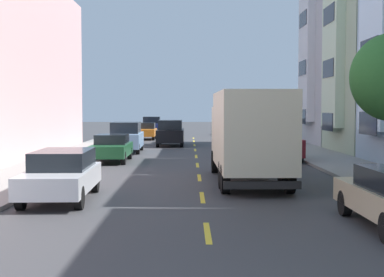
% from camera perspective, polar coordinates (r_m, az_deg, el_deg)
% --- Properties ---
extents(ground_plane, '(160.00, 160.00, 0.00)m').
position_cam_1_polar(ground_plane, '(35.57, 0.36, -1.42)').
color(ground_plane, '#38383A').
extents(sidewalk_left, '(3.20, 120.00, 0.14)m').
position_cam_1_polar(sidewalk_left, '(34.22, -11.57, -1.55)').
color(sidewalk_left, gray).
rests_on(sidewalk_left, ground_plane).
extents(sidewalk_right, '(3.20, 120.00, 0.14)m').
position_cam_1_polar(sidewalk_right, '(34.40, 12.32, -1.53)').
color(sidewalk_right, gray).
rests_on(sidewalk_right, ground_plane).
extents(lane_centerline_dashes, '(0.14, 47.20, 0.01)m').
position_cam_1_polar(lane_centerline_dashes, '(30.09, 0.49, -2.24)').
color(lane_centerline_dashes, yellow).
rests_on(lane_centerline_dashes, ground_plane).
extents(townhouse_fifth_dove_grey, '(11.00, 7.61, 12.59)m').
position_cam_1_polar(townhouse_fifth_dove_grey, '(44.74, 18.35, 7.16)').
color(townhouse_fifth_dove_grey, '#A8A8AD').
rests_on(townhouse_fifth_dove_grey, ground_plane).
extents(delivery_box_truck, '(2.49, 8.12, 3.39)m').
position_cam_1_polar(delivery_box_truck, '(21.00, 5.76, 0.69)').
color(delivery_box_truck, beige).
rests_on(delivery_box_truck, ground_plane).
extents(parked_hatchback_orange, '(1.76, 4.01, 1.50)m').
position_cam_1_polar(parked_hatchback_orange, '(50.58, -4.70, 0.76)').
color(parked_hatchback_orange, orange).
rests_on(parked_hatchback_orange, ground_plane).
extents(parked_sedan_forest, '(1.81, 4.50, 1.43)m').
position_cam_1_polar(parked_sedan_forest, '(29.62, -8.18, -0.91)').
color(parked_sedan_forest, '#194C28').
rests_on(parked_sedan_forest, ground_plane).
extents(parked_suv_navy, '(2.02, 4.83, 1.93)m').
position_cam_1_polar(parked_suv_navy, '(59.01, -4.10, 1.32)').
color(parked_suv_navy, navy).
rests_on(parked_suv_navy, ground_plane).
extents(parked_sedan_teal, '(1.90, 4.54, 1.43)m').
position_cam_1_polar(parked_sedan_teal, '(46.49, 5.76, 0.55)').
color(parked_sedan_teal, '#195B60').
rests_on(parked_sedan_teal, ground_plane).
extents(parked_pickup_charcoal, '(2.16, 5.36, 1.73)m').
position_cam_1_polar(parked_pickup_charcoal, '(58.44, 4.31, 1.15)').
color(parked_pickup_charcoal, '#333338').
rests_on(parked_pickup_charcoal, ground_plane).
extents(parked_suv_sky, '(2.04, 4.83, 1.93)m').
position_cam_1_polar(parked_suv_sky, '(35.82, -6.73, 0.17)').
color(parked_suv_sky, '#7A9EC6').
rests_on(parked_suv_sky, ground_plane).
extents(parked_wagon_silver, '(1.96, 4.75, 1.50)m').
position_cam_1_polar(parked_wagon_silver, '(17.60, -13.10, -3.50)').
color(parked_wagon_silver, '#B2B5BA').
rests_on(parked_wagon_silver, ground_plane).
extents(parked_suv_burgundy, '(2.01, 4.83, 1.93)m').
position_cam_1_polar(parked_suv_burgundy, '(30.26, 8.72, -0.38)').
color(parked_suv_burgundy, maroon).
rests_on(parked_suv_burgundy, ground_plane).
extents(moving_black_sedan, '(1.95, 4.80, 1.93)m').
position_cam_1_polar(moving_black_sedan, '(41.82, -2.21, 0.60)').
color(moving_black_sedan, black).
rests_on(moving_black_sedan, ground_plane).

